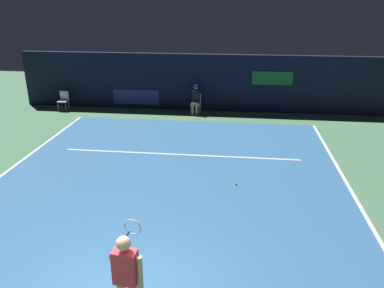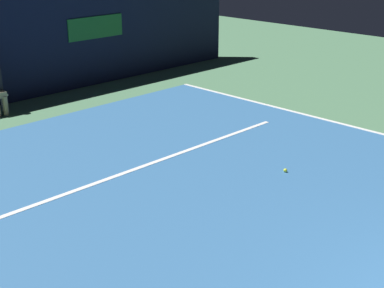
# 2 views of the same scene
# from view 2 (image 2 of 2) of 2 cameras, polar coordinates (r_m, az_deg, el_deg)

# --- Properties ---
(ground_plane) EXTENTS (32.48, 32.48, 0.00)m
(ground_plane) POSITION_cam_2_polar(r_m,az_deg,el_deg) (9.07, 2.20, -6.26)
(ground_plane) COLOR #4C7A56
(court_surface) EXTENTS (10.19, 11.59, 0.01)m
(court_surface) POSITION_cam_2_polar(r_m,az_deg,el_deg) (9.07, 2.20, -6.23)
(court_surface) COLOR #336699
(court_surface) RESTS_ON ground
(line_sideline_left) EXTENTS (0.10, 11.59, 0.01)m
(line_sideline_left) POSITION_cam_2_polar(r_m,az_deg,el_deg) (12.97, 17.54, 1.20)
(line_sideline_left) COLOR white
(line_sideline_left) RESTS_ON court_surface
(line_service) EXTENTS (7.95, 0.10, 0.01)m
(line_service) POSITION_cam_2_polar(r_m,az_deg,el_deg) (10.42, -6.02, -2.62)
(line_service) COLOR white
(line_service) RESTS_ON court_surface
(tennis_ball) EXTENTS (0.07, 0.07, 0.07)m
(tennis_ball) POSITION_cam_2_polar(r_m,az_deg,el_deg) (10.42, 9.29, -2.60)
(tennis_ball) COLOR #CCE033
(tennis_ball) RESTS_ON court_surface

